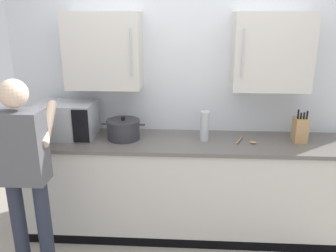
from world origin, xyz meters
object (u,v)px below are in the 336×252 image
thermos_flask (205,126)px  knife_block (300,130)px  microwave_oven (64,120)px  wooden_spoon (247,141)px  stock_pot (123,129)px  person_figure (24,167)px

thermos_flask → knife_block: 0.85m
microwave_oven → thermos_flask: 1.29m
wooden_spoon → knife_block: bearing=7.2°
thermos_flask → stock_pot: thermos_flask is taller
stock_pot → thermos_flask: bearing=-0.5°
thermos_flask → stock_pot: size_ratio=0.68×
wooden_spoon → stock_pot: 1.12m
microwave_oven → wooden_spoon: bearing=-1.7°
microwave_oven → stock_pot: size_ratio=1.75×
thermos_flask → person_figure: size_ratio=0.17×
stock_pot → knife_block: 1.58m
microwave_oven → thermos_flask: (1.29, -0.02, -0.02)m
stock_pot → person_figure: (-0.60, -0.73, -0.06)m
thermos_flask → wooden_spoon: bearing=-4.6°
stock_pot → person_figure: size_ratio=0.25×
knife_block → microwave_oven: bearing=-179.7°
thermos_flask → knife_block: size_ratio=0.90×
microwave_oven → wooden_spoon: 1.67m
microwave_oven → stock_pot: 0.56m
microwave_oven → knife_block: size_ratio=2.31×
person_figure → stock_pot: bearing=50.5°
thermos_flask → microwave_oven: bearing=179.2°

